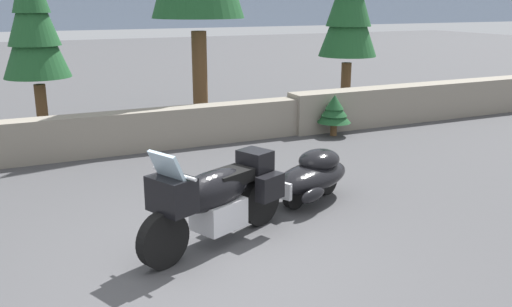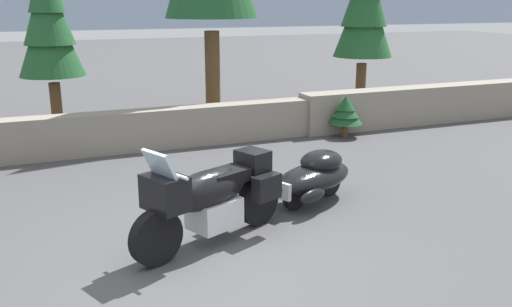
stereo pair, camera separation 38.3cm
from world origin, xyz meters
name	(u,v)px [view 1 (the left image)]	position (x,y,z in m)	size (l,w,h in m)	color
ground_plane	(206,266)	(0.00, 0.00, 0.00)	(80.00, 80.00, 0.00)	#424244
stone_guard_wall	(121,131)	(0.16, 5.28, 0.43)	(24.00, 0.63, 0.91)	gray
touring_motorcycle	(215,196)	(0.32, 0.51, 0.62)	(2.17, 1.28, 1.33)	black
car_shaped_trailer	(312,175)	(2.17, 1.32, 0.41)	(2.16, 1.24, 0.76)	black
pine_tree_secondary	(349,1)	(6.47, 6.84, 2.90)	(1.51, 1.51, 4.63)	brown
pine_tree_far_right	(32,19)	(-1.13, 7.31, 2.54)	(1.40, 1.40, 4.06)	brown
pine_sapling_near	(334,110)	(4.75, 4.72, 0.57)	(0.75, 0.75, 0.92)	brown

